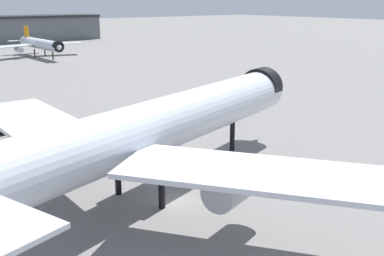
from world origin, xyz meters
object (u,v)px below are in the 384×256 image
object	(u,v)px
baggage_cart_trailing	(227,112)
airliner_far_taxiway	(41,44)
service_truck_front	(11,122)
airliner_near_gate	(152,129)

from	to	relation	value
baggage_cart_trailing	airliner_far_taxiway	bearing A→B (deg)	82.82
airliner_far_taxiway	service_truck_front	distance (m)	104.79
service_truck_front	airliner_far_taxiway	bearing A→B (deg)	-134.73
airliner_far_taxiway	baggage_cart_trailing	size ratio (longest dim) A/B	15.45
airliner_far_taxiway	baggage_cart_trailing	bearing A→B (deg)	-4.28
service_truck_front	baggage_cart_trailing	size ratio (longest dim) A/B	2.41
airliner_near_gate	baggage_cart_trailing	xyz separation A→B (m)	(29.80, 20.21, -6.50)
service_truck_front	baggage_cart_trailing	bearing A→B (deg)	134.48
airliner_far_taxiway	baggage_cart_trailing	world-z (taller)	airliner_far_taxiway
airliner_far_taxiway	baggage_cart_trailing	xyz separation A→B (m)	(-8.41, -111.26, -3.84)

